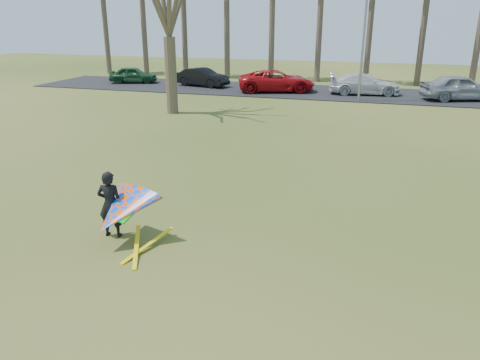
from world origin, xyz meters
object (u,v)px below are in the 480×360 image
(car_2, at_px, (277,81))
(kite_flyer, at_px, (120,210))
(car_0, at_px, (133,75))
(car_3, at_px, (365,84))
(streetlight, at_px, (367,30))
(car_1, at_px, (202,77))
(car_4, at_px, (460,87))

(car_2, distance_m, kite_flyer, 24.52)
(car_0, bearing_deg, kite_flyer, -169.00)
(car_3, bearing_deg, car_2, 87.13)
(car_2, bearing_deg, kite_flyer, 165.58)
(streetlight, distance_m, car_3, 4.62)
(car_0, relative_size, car_1, 0.90)
(car_0, relative_size, car_2, 0.69)
(streetlight, xyz_separation_m, car_1, (-12.28, 3.20, -3.71))
(car_3, bearing_deg, streetlight, 171.16)
(car_4, bearing_deg, car_3, 65.19)
(streetlight, bearing_deg, car_2, 160.18)
(car_3, relative_size, car_4, 1.01)
(streetlight, relative_size, car_2, 1.45)
(car_2, height_order, kite_flyer, kite_flyer)
(car_0, relative_size, kite_flyer, 1.60)
(car_0, height_order, kite_flyer, kite_flyer)
(streetlight, height_order, car_4, streetlight)
(car_0, distance_m, car_2, 12.32)
(car_2, xyz_separation_m, car_3, (6.18, 0.56, -0.06))
(car_3, bearing_deg, car_0, 80.18)
(car_0, height_order, car_2, car_2)
(car_3, height_order, kite_flyer, kite_flyer)
(car_1, distance_m, car_2, 6.22)
(car_3, bearing_deg, car_1, 79.98)
(car_0, distance_m, car_3, 18.45)
(car_4, bearing_deg, car_1, 68.09)
(car_1, height_order, car_4, car_4)
(streetlight, xyz_separation_m, car_0, (-18.40, 3.35, -3.75))
(streetlight, height_order, car_3, streetlight)
(car_0, bearing_deg, car_3, -109.27)
(car_3, xyz_separation_m, car_4, (6.04, -0.67, 0.12))
(car_1, distance_m, car_3, 12.32)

